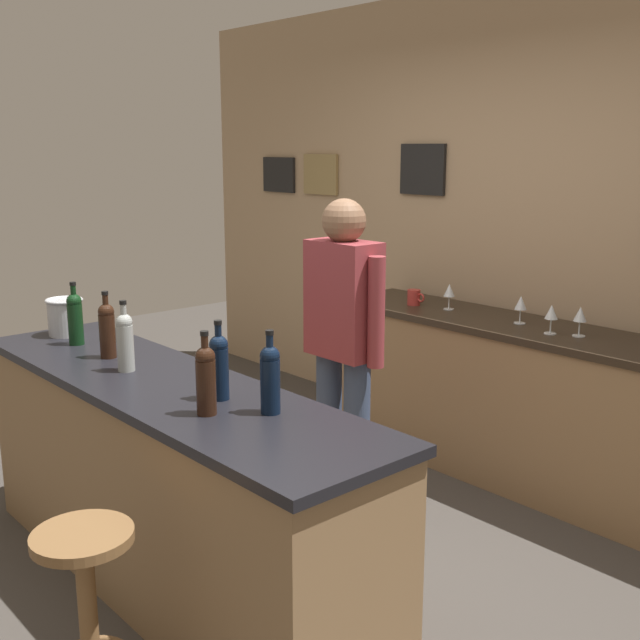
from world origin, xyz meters
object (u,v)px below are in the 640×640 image
(wine_bottle_c, at_px, (125,340))
(wine_glass_d, at_px, (580,315))
(bartender, at_px, (343,340))
(ice_bucket, at_px, (65,316))
(wine_glass_b, at_px, (521,304))
(wine_bottle_b, at_px, (107,328))
(wine_glass_c, at_px, (551,313))
(wine_bottle_a, at_px, (75,317))
(wine_bottle_d, at_px, (219,364))
(wine_glass_a, at_px, (449,291))
(bar_stool, at_px, (87,595))
(coffee_mug, at_px, (414,297))
(wine_bottle_e, at_px, (206,378))
(wine_bottle_f, at_px, (270,377))

(wine_bottle_c, distance_m, wine_glass_d, 2.27)
(bartender, bearing_deg, wine_bottle_c, -105.41)
(ice_bucket, xyz_separation_m, wine_glass_b, (1.33, 2.01, -0.01))
(bartender, bearing_deg, wine_bottle_b, -118.46)
(wine_glass_c, bearing_deg, wine_bottle_c, -111.54)
(bartender, relative_size, wine_bottle_a, 5.29)
(wine_bottle_d, relative_size, wine_glass_a, 1.97)
(bartender, xyz_separation_m, wine_glass_d, (0.64, 1.06, 0.07))
(wine_bottle_d, height_order, wine_glass_d, wine_bottle_d)
(bar_stool, relative_size, coffee_mug, 5.44)
(wine_bottle_a, relative_size, wine_bottle_c, 1.00)
(coffee_mug, bearing_deg, ice_bucket, -107.09)
(wine_bottle_c, bearing_deg, wine_bottle_e, -4.07)
(wine_glass_b, relative_size, wine_glass_d, 1.00)
(wine_bottle_a, bearing_deg, wine_glass_a, 73.34)
(wine_bottle_e, bearing_deg, wine_bottle_a, 176.06)
(wine_bottle_b, bearing_deg, wine_glass_c, 62.16)
(bartender, bearing_deg, wine_bottle_a, -131.13)
(bar_stool, distance_m, wine_bottle_e, 0.80)
(bartender, distance_m, coffee_mug, 1.13)
(wine_glass_a, bearing_deg, wine_bottle_d, -75.24)
(wine_bottle_f, xyz_separation_m, coffee_mug, (-1.01, 1.92, -0.11))
(wine_glass_c, bearing_deg, wine_glass_b, 160.60)
(wine_bottle_c, bearing_deg, bartender, 74.59)
(wine_bottle_b, relative_size, coffee_mug, 2.45)
(wine_bottle_b, distance_m, ice_bucket, 0.54)
(bar_stool, relative_size, wine_glass_c, 4.39)
(wine_bottle_f, bearing_deg, wine_bottle_b, -175.34)
(wine_bottle_f, relative_size, wine_glass_c, 1.97)
(bar_stool, relative_size, wine_bottle_a, 2.22)
(wine_bottle_f, distance_m, coffee_mug, 2.17)
(wine_bottle_d, xyz_separation_m, wine_bottle_f, (0.25, 0.05, 0.00))
(bartender, relative_size, ice_bucket, 8.61)
(bartender, xyz_separation_m, wine_glass_c, (0.51, 1.00, 0.07))
(bar_stool, xyz_separation_m, wine_bottle_f, (0.06, 0.71, 0.60))
(bartender, height_order, ice_bucket, bartender)
(coffee_mug, bearing_deg, wine_glass_b, 3.92)
(wine_bottle_e, distance_m, wine_glass_c, 2.06)
(wine_bottle_d, bearing_deg, wine_glass_c, 83.64)
(wine_bottle_e, height_order, wine_glass_b, wine_bottle_e)
(wine_glass_a, bearing_deg, wine_bottle_e, -73.39)
(bar_stool, bearing_deg, wine_glass_c, 89.57)
(wine_glass_a, xyz_separation_m, wine_glass_c, (0.75, -0.09, 0.00))
(wine_bottle_b, relative_size, ice_bucket, 1.63)
(wine_bottle_d, relative_size, wine_glass_b, 1.97)
(wine_bottle_b, height_order, wine_bottle_f, same)
(wine_glass_a, bearing_deg, bar_stool, -74.82)
(wine_bottle_b, bearing_deg, bar_stool, -31.31)
(bartender, height_order, wine_bottle_e, bartender)
(bartender, distance_m, wine_glass_c, 1.13)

